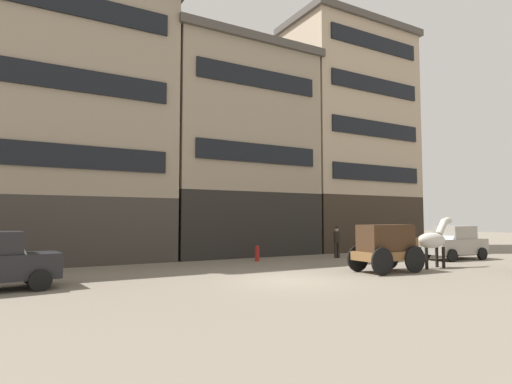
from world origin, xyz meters
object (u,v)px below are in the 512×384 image
(fire_hydrant_curbside, at_px, (257,253))
(sedan_light, at_px, (454,243))
(cargo_wagon, at_px, (387,245))
(draft_horse, at_px, (433,240))
(pedestrian_officer, at_px, (337,241))

(fire_hydrant_curbside, bearing_deg, sedan_light, -24.44)
(cargo_wagon, bearing_deg, draft_horse, -0.04)
(fire_hydrant_curbside, bearing_deg, draft_horse, -50.16)
(cargo_wagon, xyz_separation_m, pedestrian_officer, (2.36, 5.89, -0.17))
(sedan_light, relative_size, fire_hydrant_curbside, 4.55)
(draft_horse, bearing_deg, fire_hydrant_curbside, 129.84)
(cargo_wagon, height_order, draft_horse, draft_horse)
(draft_horse, height_order, fire_hydrant_curbside, draft_horse)
(cargo_wagon, relative_size, draft_horse, 1.26)
(cargo_wagon, bearing_deg, sedan_light, 15.51)
(sedan_light, xyz_separation_m, fire_hydrant_curbside, (-9.89, 4.50, -0.49))
(cargo_wagon, distance_m, sedan_light, 7.66)
(pedestrian_officer, relative_size, fire_hydrant_curbside, 2.16)
(cargo_wagon, distance_m, pedestrian_officer, 6.35)
(cargo_wagon, distance_m, draft_horse, 2.95)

